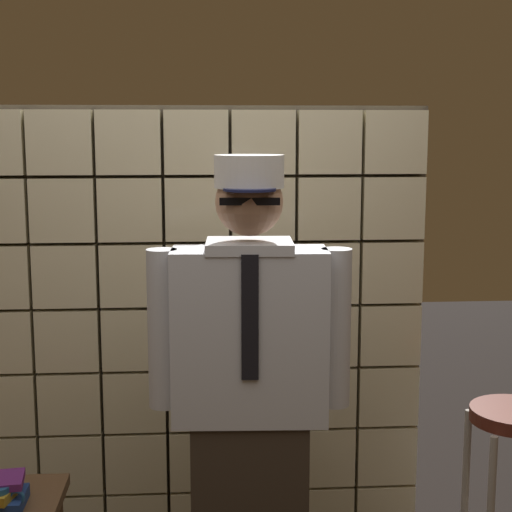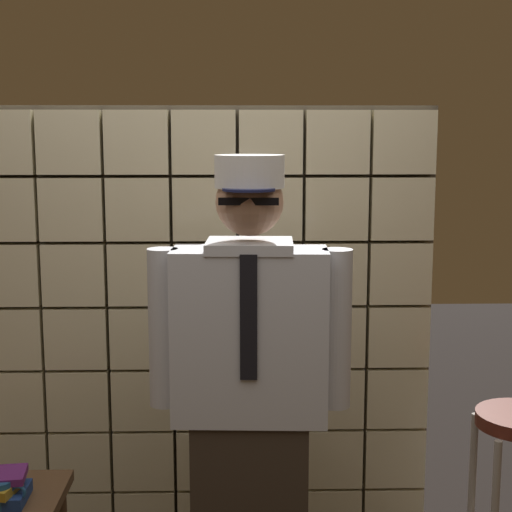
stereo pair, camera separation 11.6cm
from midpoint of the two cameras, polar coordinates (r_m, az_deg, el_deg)
name	(u,v)px [view 1 (the left image)]	position (r m, az deg, el deg)	size (l,w,h in m)	color
glass_block_wall	(199,337)	(3.34, -5.24, -5.93)	(1.94, 0.10, 1.94)	beige
standing_person	(250,399)	(2.71, -1.72, -10.44)	(0.69, 0.30, 1.74)	#382D23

